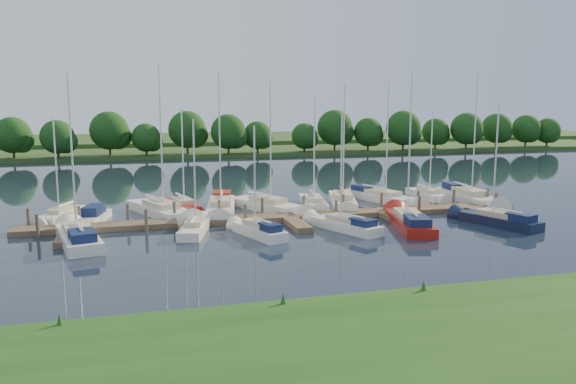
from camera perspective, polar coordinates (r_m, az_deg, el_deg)
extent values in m
plane|color=#182431|center=(36.82, 3.17, -5.25)|extent=(260.00, 260.00, 0.00)
cube|color=#1D4814|center=(22.87, 16.25, -13.95)|extent=(90.00, 10.00, 0.50)
cube|color=brown|center=(44.25, -0.08, -2.56)|extent=(40.00, 2.00, 0.40)
cube|color=brown|center=(40.13, -21.59, -4.39)|extent=(1.20, 4.00, 0.40)
cube|color=brown|center=(39.99, -10.11, -3.94)|extent=(1.20, 4.00, 0.40)
cube|color=brown|center=(41.42, 1.00, -3.36)|extent=(1.20, 4.00, 0.40)
cube|color=brown|center=(44.27, 11.00, -2.72)|extent=(1.20, 4.00, 0.40)
cube|color=brown|center=(48.29, 19.57, -2.11)|extent=(1.20, 4.00, 0.40)
cylinder|color=#473D33|center=(44.66, -24.85, -2.77)|extent=(0.24, 0.24, 2.00)
cylinder|color=#473D33|center=(44.19, -20.43, -2.62)|extent=(0.24, 0.24, 2.00)
cylinder|color=#473D33|center=(43.99, -15.95, -2.45)|extent=(0.24, 0.24, 2.00)
cylinder|color=#473D33|center=(44.06, -11.45, -2.26)|extent=(0.24, 0.24, 2.00)
cylinder|color=#473D33|center=(44.40, -7.00, -2.06)|extent=(0.24, 0.24, 2.00)
cylinder|color=#473D33|center=(45.01, -2.64, -1.86)|extent=(0.24, 0.24, 2.00)
cylinder|color=#473D33|center=(45.86, 1.58, -1.65)|extent=(0.24, 0.24, 2.00)
cylinder|color=#473D33|center=(46.96, 5.62, -1.44)|extent=(0.24, 0.24, 2.00)
cylinder|color=#473D33|center=(48.28, 9.46, -1.23)|extent=(0.24, 0.24, 2.00)
cylinder|color=#473D33|center=(49.80, 13.08, -1.04)|extent=(0.24, 0.24, 2.00)
cylinder|color=#473D33|center=(51.51, 16.47, -0.85)|extent=(0.24, 0.24, 2.00)
cylinder|color=#473D33|center=(53.39, 19.63, -0.67)|extent=(0.24, 0.24, 2.00)
cylinder|color=#473D33|center=(41.98, -24.08, -3.42)|extent=(0.24, 0.24, 2.00)
cylinder|color=#473D33|center=(41.44, -14.20, -3.06)|extent=(0.24, 0.24, 2.00)
cylinder|color=#473D33|center=(42.14, -4.36, -2.62)|extent=(0.24, 0.24, 2.00)
cylinder|color=#473D33|center=(44.02, 4.89, -2.12)|extent=(0.24, 0.24, 2.00)
cylinder|color=#473D33|center=(46.95, 13.18, -1.64)|extent=(0.24, 0.24, 2.00)
cylinder|color=#473D33|center=(50.73, 20.36, -1.19)|extent=(0.24, 0.24, 2.00)
cube|color=#2A451A|center=(109.80, -9.24, 4.25)|extent=(180.00, 30.00, 0.60)
cube|color=#365927|center=(134.60, -10.36, 5.23)|extent=(220.00, 40.00, 1.40)
cylinder|color=#38281C|center=(99.50, -25.77, 3.54)|extent=(0.36, 0.36, 2.45)
sphere|color=#103B10|center=(99.31, -25.89, 5.26)|extent=(5.73, 5.73, 5.73)
sphere|color=#103B10|center=(99.33, -25.14, 4.84)|extent=(4.09, 4.09, 4.09)
cylinder|color=#38281C|center=(95.31, -21.68, 3.47)|extent=(0.36, 0.36, 2.03)
sphere|color=#103B10|center=(95.13, -21.77, 4.96)|extent=(4.75, 4.75, 4.75)
sphere|color=#103B10|center=(95.26, -21.12, 4.59)|extent=(3.39, 3.39, 3.39)
cylinder|color=#38281C|center=(95.33, -17.95, 3.80)|extent=(0.36, 0.36, 2.45)
sphere|color=#103B10|center=(95.13, -18.04, 5.59)|extent=(5.71, 5.71, 5.71)
sphere|color=#103B10|center=(95.32, -17.27, 5.14)|extent=(4.08, 4.08, 4.08)
cylinder|color=#38281C|center=(96.27, -14.18, 4.01)|extent=(0.36, 0.36, 2.47)
sphere|color=#103B10|center=(96.07, -14.25, 5.80)|extent=(5.76, 5.76, 5.76)
sphere|color=#103B10|center=(96.34, -13.50, 5.35)|extent=(4.12, 4.12, 4.12)
cylinder|color=#38281C|center=(95.78, -10.75, 4.22)|extent=(0.36, 0.36, 2.86)
sphere|color=#103B10|center=(95.57, -10.81, 6.31)|extent=(6.68, 6.68, 6.68)
sphere|color=#103B10|center=(95.93, -9.94, 5.77)|extent=(4.77, 4.77, 4.77)
cylinder|color=#38281C|center=(98.73, -5.97, 4.37)|extent=(0.36, 0.36, 2.56)
sphere|color=#103B10|center=(98.53, -6.00, 6.19)|extent=(5.97, 5.97, 5.97)
sphere|color=#103B10|center=(98.99, -5.27, 5.72)|extent=(4.26, 4.26, 4.26)
cylinder|color=#38281C|center=(96.90, -2.20, 4.35)|extent=(0.36, 0.36, 2.64)
sphere|color=#103B10|center=(96.70, -2.21, 6.26)|extent=(6.16, 6.16, 6.16)
sphere|color=#103B10|center=(97.24, -1.48, 5.76)|extent=(4.40, 4.40, 4.40)
cylinder|color=#38281C|center=(101.72, 1.37, 4.58)|extent=(0.36, 0.36, 2.65)
sphere|color=#103B10|center=(101.53, 1.37, 6.40)|extent=(6.19, 6.19, 6.19)
sphere|color=#103B10|center=(102.15, 2.06, 5.92)|extent=(4.42, 4.42, 4.42)
cylinder|color=#38281C|center=(102.58, 4.34, 4.45)|extent=(0.36, 0.36, 2.16)
sphere|color=#103B10|center=(102.41, 4.36, 5.93)|extent=(5.05, 5.05, 5.05)
sphere|color=#103B10|center=(103.01, 4.88, 5.54)|extent=(3.61, 3.61, 3.61)
cylinder|color=#38281C|center=(103.47, 8.62, 4.60)|extent=(0.36, 0.36, 2.81)
sphere|color=#103B10|center=(103.28, 8.66, 6.49)|extent=(6.55, 6.55, 6.55)
sphere|color=#103B10|center=(104.07, 9.32, 5.98)|extent=(4.68, 4.68, 4.68)
cylinder|color=#38281C|center=(105.65, 11.86, 4.55)|extent=(0.36, 0.36, 2.66)
sphere|color=#103B10|center=(105.47, 11.92, 6.32)|extent=(6.21, 6.21, 6.21)
sphere|color=#103B10|center=(106.29, 12.49, 5.84)|extent=(4.43, 4.43, 4.43)
cylinder|color=#38281C|center=(112.35, 14.51, 4.66)|extent=(0.36, 0.36, 2.48)
sphere|color=#103B10|center=(112.18, 14.57, 6.20)|extent=(5.78, 5.78, 5.78)
sphere|color=#103B10|center=(113.01, 15.05, 5.78)|extent=(4.13, 4.13, 4.13)
cylinder|color=#38281C|center=(113.59, 17.74, 4.51)|extent=(0.36, 0.36, 2.23)
sphere|color=#103B10|center=(113.44, 17.80, 5.88)|extent=(5.21, 5.21, 5.21)
sphere|color=#103B10|center=(114.25, 18.20, 5.51)|extent=(3.72, 3.72, 3.72)
cylinder|color=#38281C|center=(118.25, 19.41, 4.70)|extent=(0.36, 0.36, 2.73)
sphere|color=#103B10|center=(118.08, 19.50, 6.31)|extent=(6.37, 6.37, 6.37)
sphere|color=#103B10|center=(119.06, 19.96, 5.87)|extent=(4.55, 4.55, 4.55)
cylinder|color=#38281C|center=(121.21, 23.19, 4.44)|extent=(0.36, 0.36, 2.14)
sphere|color=#103B10|center=(121.07, 23.27, 5.67)|extent=(4.99, 4.99, 4.99)
sphere|color=#103B10|center=(121.92, 23.59, 5.33)|extent=(3.57, 3.57, 3.57)
cylinder|color=#38281C|center=(125.72, 24.59, 4.61)|extent=(0.36, 0.36, 2.68)
sphere|color=#103B10|center=(125.57, 24.69, 6.10)|extent=(6.25, 6.25, 6.25)
sphere|color=#103B10|center=(126.61, 25.08, 5.68)|extent=(4.47, 4.47, 4.47)
cube|color=white|center=(48.03, -21.88, -2.36)|extent=(3.55, 5.61, 0.96)
cone|color=white|center=(45.73, -23.57, -3.00)|extent=(1.45, 2.05, 0.76)
cube|color=#BBAE90|center=(47.69, -22.09, -1.73)|extent=(2.02, 2.71, 0.44)
cylinder|color=silver|center=(46.97, -22.50, 2.47)|extent=(0.12, 0.12, 7.36)
cylinder|color=silver|center=(48.33, -21.63, -1.15)|extent=(1.06, 2.29, 0.10)
cylinder|color=white|center=(48.33, -21.63, -1.15)|extent=(1.04, 2.08, 0.20)
cube|color=white|center=(45.93, -19.09, -2.70)|extent=(2.51, 4.80, 0.92)
cone|color=white|center=(43.80, -19.95, -3.29)|extent=(1.05, 1.51, 0.76)
cube|color=#141F47|center=(45.80, -19.13, -1.81)|extent=(1.75, 2.73, 0.82)
cube|color=white|center=(47.69, -12.95, -2.02)|extent=(5.36, 8.67, 1.13)
cone|color=white|center=(43.96, -10.67, -2.86)|extent=(2.20, 3.17, 1.18)
cube|color=#BBAE90|center=(47.18, -12.76, -1.23)|extent=(3.06, 4.17, 0.51)
cylinder|color=silver|center=(46.17, -12.78, 5.45)|extent=(0.12, 0.12, 11.34)
cylinder|color=silver|center=(48.25, -13.41, -0.54)|extent=(1.52, 3.54, 0.10)
cylinder|color=white|center=(48.25, -13.41, -0.54)|extent=(1.46, 3.19, 0.20)
cube|color=#9B160E|center=(49.03, -10.69, -1.65)|extent=(2.85, 6.15, 1.07)
cone|color=#9B160E|center=(46.23, -9.65, -2.26)|extent=(1.24, 2.20, 0.83)
cube|color=#BBAE90|center=(48.63, -10.62, -0.92)|extent=(1.77, 2.87, 0.49)
cylinder|color=silver|center=(47.85, -10.65, 3.59)|extent=(0.12, 0.12, 8.02)
cylinder|color=silver|center=(49.41, -10.92, -0.32)|extent=(0.65, 2.64, 0.10)
cylinder|color=white|center=(49.41, -10.92, -0.32)|extent=(0.68, 2.37, 0.20)
cube|color=white|center=(47.83, -6.79, -1.82)|extent=(3.58, 8.16, 1.25)
cone|color=white|center=(43.96, -6.95, -2.77)|extent=(1.58, 2.91, 1.10)
cube|color=#BBAE90|center=(47.30, -6.82, -0.94)|extent=(2.26, 3.79, 0.57)
cube|color=maroon|center=(49.85, -6.73, -0.30)|extent=(1.94, 2.60, 0.62)
cylinder|color=silver|center=(46.30, -6.95, 5.28)|extent=(0.12, 0.12, 10.65)
cylinder|color=silver|center=(48.39, -6.79, -0.17)|extent=(0.73, 3.51, 0.10)
cylinder|color=white|center=(48.39, -6.79, -0.17)|extent=(0.76, 3.14, 0.20)
cube|color=white|center=(48.47, -2.33, -1.62)|extent=(5.31, 7.63, 1.16)
cone|color=white|center=(45.71, 0.70, -2.26)|extent=(2.14, 2.81, 1.05)
cube|color=#BBAE90|center=(48.05, -2.05, -0.80)|extent=(2.95, 3.72, 0.53)
cylinder|color=silver|center=(47.19, -1.79, 5.02)|extent=(0.12, 0.12, 10.13)
cylinder|color=silver|center=(48.83, -2.91, -0.15)|extent=(1.64, 3.05, 0.10)
cylinder|color=white|center=(48.83, -2.91, -0.15)|extent=(1.55, 2.76, 0.20)
cube|color=white|center=(50.20, 2.54, -1.25)|extent=(3.03, 6.95, 0.97)
cone|color=white|center=(46.93, 3.08, -1.97)|extent=(1.34, 2.48, 0.94)
cube|color=#BBAE90|center=(49.77, 2.60, -0.64)|extent=(1.92, 3.23, 0.44)
cylinder|color=silver|center=(48.90, 2.69, 4.39)|extent=(0.12, 0.12, 9.07)
cylinder|color=silver|center=(50.70, 2.45, -0.06)|extent=(0.63, 2.99, 0.10)
cylinder|color=white|center=(50.70, 2.45, -0.06)|extent=(0.67, 2.68, 0.20)
cube|color=white|center=(50.81, 5.53, -1.17)|extent=(4.07, 7.69, 1.20)
cone|color=white|center=(47.18, 5.87, -1.95)|extent=(1.72, 2.78, 1.04)
cube|color=#BBAE90|center=(50.31, 5.58, -0.36)|extent=(2.43, 3.64, 0.55)
cylinder|color=silver|center=(49.40, 5.69, 5.11)|extent=(0.12, 0.12, 10.00)
cylinder|color=silver|center=(51.34, 5.49, 0.32)|extent=(1.03, 3.23, 0.10)
cylinder|color=white|center=(51.34, 5.49, 0.32)|extent=(1.02, 2.90, 0.20)
cube|color=white|center=(53.57, 9.31, -0.72)|extent=(4.53, 8.10, 1.07)
cone|color=white|center=(50.82, 12.30, -1.33)|extent=(1.90, 2.94, 1.09)
cube|color=#BBAE90|center=(53.18, 9.61, -0.06)|extent=(2.66, 3.85, 0.49)
cube|color=#141F47|center=(55.05, 7.79, 0.39)|extent=(2.19, 2.70, 0.54)
cylinder|color=silver|center=(52.35, 10.05, 5.43)|extent=(0.12, 0.12, 10.54)
cylinder|color=silver|center=(53.97, 8.78, 0.51)|extent=(1.20, 3.37, 0.10)
cylinder|color=white|center=(53.97, 8.78, 0.51)|extent=(1.17, 3.03, 0.20)
cube|color=white|center=(56.11, 13.88, -0.43)|extent=(1.63, 5.75, 0.96)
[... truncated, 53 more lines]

